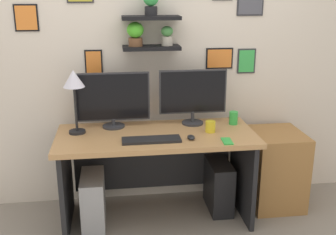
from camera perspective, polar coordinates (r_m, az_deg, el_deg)
ground_plane at (r=3.57m, az=-1.53°, el=-13.66°), size 8.00×8.00×0.00m
back_wall_assembly at (r=3.53m, az=-2.47°, el=9.49°), size 4.40×0.24×2.70m
desk at (r=3.37m, az=-1.70°, el=-5.34°), size 1.56×0.68×0.75m
monitor_left at (r=3.37m, az=-7.67°, el=2.54°), size 0.60×0.18×0.45m
monitor_right at (r=3.43m, az=3.46°, el=3.18°), size 0.56×0.18×0.46m
keyboard at (r=3.09m, az=-2.31°, el=-3.10°), size 0.44×0.14×0.02m
computer_mouse at (r=3.13m, az=3.21°, el=-2.75°), size 0.06×0.09×0.03m
desk_lamp at (r=3.23m, az=-12.87°, el=4.50°), size 0.17×0.17×0.50m
cell_phone at (r=3.11m, az=8.16°, el=-3.26°), size 0.08×0.14×0.01m
coffee_mug at (r=3.29m, az=5.87°, el=-1.25°), size 0.08×0.08×0.09m
water_cup at (r=3.50m, az=9.03°, el=-0.06°), size 0.07×0.07×0.11m
drawer_cabinet at (r=3.76m, az=14.53°, el=-6.85°), size 0.44×0.50×0.67m
computer_tower_left at (r=3.42m, az=-10.29°, el=-11.27°), size 0.18×0.40×0.44m
computer_tower_right at (r=3.63m, az=7.01°, el=-9.32°), size 0.18×0.40×0.43m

